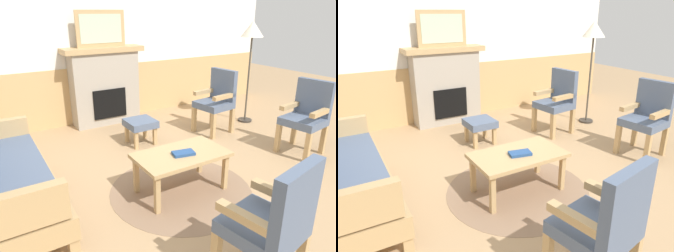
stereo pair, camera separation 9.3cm
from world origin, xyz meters
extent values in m
plane|color=tan|center=(0.00, 0.00, 0.00)|extent=(14.00, 14.00, 0.00)
cube|color=white|center=(0.00, 2.60, 1.35)|extent=(7.20, 0.12, 2.70)
cube|color=tan|center=(0.00, 2.53, 0.47)|extent=(7.20, 0.02, 0.95)
cube|color=#A39989|center=(0.00, 2.35, 0.60)|extent=(1.10, 0.36, 1.20)
cube|color=black|center=(0.00, 2.16, 0.38)|extent=(0.56, 0.02, 0.48)
cube|color=tan|center=(0.00, 2.35, 1.24)|extent=(1.30, 0.44, 0.08)
cube|color=tan|center=(0.00, 2.35, 1.56)|extent=(0.80, 0.03, 0.56)
cube|color=#B2C6A8|center=(0.00, 2.33, 1.56)|extent=(0.68, 0.01, 0.44)
cube|color=tan|center=(-1.41, -0.50, 0.08)|extent=(0.08, 0.08, 0.16)
cube|color=tan|center=(-1.41, 1.18, 0.08)|extent=(0.08, 0.08, 0.16)
cube|color=tan|center=(-1.71, 0.34, 0.26)|extent=(0.70, 1.80, 0.20)
cube|color=slate|center=(-1.71, 0.34, 0.42)|extent=(0.60, 1.70, 0.12)
cube|color=tan|center=(-1.71, -0.51, 0.53)|extent=(0.60, 0.10, 0.30)
cube|color=tan|center=(-1.71, 1.19, 0.53)|extent=(0.60, 0.10, 0.30)
cube|color=tan|center=(-0.58, -0.38, 0.20)|extent=(0.05, 0.05, 0.40)
cube|color=tan|center=(0.26, -0.38, 0.20)|extent=(0.05, 0.05, 0.40)
cube|color=tan|center=(-0.58, 0.06, 0.20)|extent=(0.05, 0.05, 0.40)
cube|color=tan|center=(0.26, 0.06, 0.20)|extent=(0.05, 0.05, 0.40)
cube|color=tan|center=(-0.16, -0.16, 0.42)|extent=(0.96, 0.56, 0.04)
cylinder|color=#896B51|center=(-0.16, -0.16, 0.00)|extent=(1.53, 1.53, 0.01)
cube|color=navy|center=(-0.16, -0.20, 0.46)|extent=(0.25, 0.17, 0.03)
cube|color=tan|center=(-0.08, 1.06, 0.13)|extent=(0.05, 0.05, 0.26)
cube|color=tan|center=(0.22, 1.06, 0.13)|extent=(0.05, 0.05, 0.26)
cube|color=tan|center=(-0.08, 1.36, 0.13)|extent=(0.05, 0.05, 0.26)
cube|color=tan|center=(0.22, 1.36, 0.13)|extent=(0.05, 0.05, 0.26)
cube|color=slate|center=(0.07, 1.21, 0.31)|extent=(0.40, 0.40, 0.10)
cube|color=tan|center=(1.07, 0.79, 0.20)|extent=(0.07, 0.07, 0.40)
cube|color=tan|center=(1.02, 1.20, 0.20)|extent=(0.07, 0.07, 0.40)
cube|color=tan|center=(1.49, 0.84, 0.20)|extent=(0.07, 0.07, 0.40)
cube|color=tan|center=(1.44, 1.25, 0.20)|extent=(0.07, 0.07, 0.40)
cube|color=slate|center=(1.26, 1.02, 0.45)|extent=(0.53, 0.53, 0.10)
cube|color=slate|center=(1.46, 1.04, 0.74)|extent=(0.13, 0.49, 0.48)
cube|color=tan|center=(1.28, 0.82, 0.62)|extent=(0.45, 0.12, 0.06)
cube|color=tan|center=(1.23, 1.22, 0.62)|extent=(0.45, 0.12, 0.06)
cube|color=tan|center=(1.58, -0.45, 0.20)|extent=(0.07, 0.07, 0.40)
cube|color=tan|center=(1.52, -0.03, 0.20)|extent=(0.07, 0.07, 0.40)
cube|color=tan|center=(2.00, -0.39, 0.20)|extent=(0.07, 0.07, 0.40)
cube|color=tan|center=(1.94, 0.02, 0.20)|extent=(0.07, 0.07, 0.40)
cube|color=slate|center=(1.76, -0.21, 0.45)|extent=(0.54, 0.54, 0.10)
cube|color=slate|center=(1.96, -0.19, 0.74)|extent=(0.14, 0.49, 0.48)
cube|color=tan|center=(1.79, -0.42, 0.62)|extent=(0.45, 0.13, 0.06)
cube|color=tan|center=(1.73, -0.01, 0.62)|extent=(0.45, 0.13, 0.06)
cube|color=tan|center=(-0.20, -1.19, 0.20)|extent=(0.07, 0.07, 0.40)
cube|color=slate|center=(-0.37, -1.44, 0.45)|extent=(0.56, 0.56, 0.10)
cube|color=slate|center=(-0.33, -1.63, 0.74)|extent=(0.49, 0.17, 0.48)
cube|color=tan|center=(-0.57, -1.47, 0.62)|extent=(0.15, 0.45, 0.06)
cube|color=tan|center=(-0.16, -1.40, 0.62)|extent=(0.15, 0.45, 0.06)
cylinder|color=#332D28|center=(2.08, 1.13, 0.01)|extent=(0.24, 0.24, 0.03)
cylinder|color=#4C473D|center=(2.08, 1.13, 0.73)|extent=(0.03, 0.03, 1.40)
cone|color=silver|center=(2.08, 1.13, 1.55)|extent=(0.36, 0.36, 0.25)
camera|label=1|loc=(-1.84, -2.59, 1.83)|focal=33.54mm
camera|label=2|loc=(-1.76, -2.63, 1.83)|focal=33.54mm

